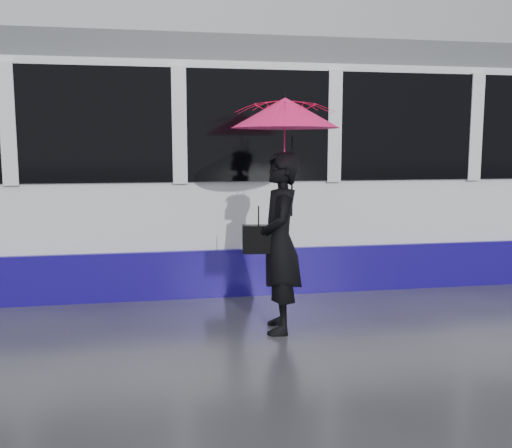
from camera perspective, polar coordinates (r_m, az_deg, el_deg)
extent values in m
plane|color=#27272C|center=(6.24, -11.89, -10.53)|extent=(90.00, 90.00, 0.00)
cube|color=#3F3D38|center=(7.95, -11.52, -6.46)|extent=(34.00, 0.07, 0.02)
cube|color=#3F3D38|center=(9.35, -11.32, -4.32)|extent=(34.00, 0.07, 0.02)
imported|color=black|center=(5.95, 2.37, -1.92)|extent=(0.54, 0.74, 1.88)
imported|color=#F7149A|center=(5.87, 2.91, 8.18)|extent=(1.15, 1.17, 0.94)
cone|color=#F7149A|center=(5.88, 2.93, 11.04)|extent=(1.24, 1.24, 0.31)
cylinder|color=black|center=(5.90, 2.94, 12.76)|extent=(0.01, 0.01, 0.07)
cylinder|color=black|center=(5.92, 3.62, 4.75)|extent=(0.02, 0.02, 0.82)
cube|color=black|center=(5.91, 0.25, -1.52)|extent=(0.35, 0.19, 0.29)
cylinder|color=black|center=(5.88, 0.25, 0.74)|extent=(0.01, 0.01, 0.18)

